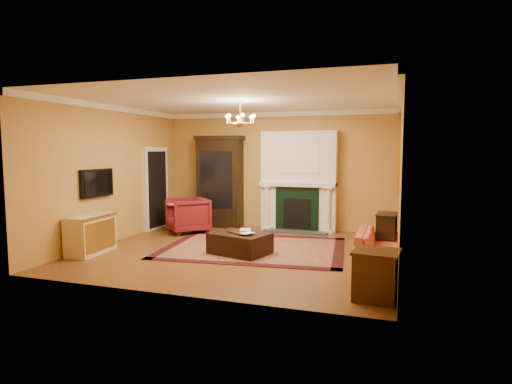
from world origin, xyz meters
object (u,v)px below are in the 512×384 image
at_px(china_cabinet, 220,183).
at_px(wingback_armchair, 188,214).
at_px(coral_sofa, 378,240).
at_px(end_table, 376,276).
at_px(console_table, 387,232).
at_px(leather_ottoman, 240,243).
at_px(commode, 91,234).
at_px(pedestal_table, 174,215).

height_order(china_cabinet, wingback_armchair, china_cabinet).
xyz_separation_m(china_cabinet, coral_sofa, (4.15, -2.35, -0.78)).
relative_size(end_table, console_table, 0.90).
xyz_separation_m(coral_sofa, leather_ottoman, (-2.57, -0.38, -0.15)).
height_order(coral_sofa, console_table, coral_sofa).
relative_size(china_cabinet, commode, 2.26).
bearing_deg(end_table, wingback_armchair, 143.23).
height_order(china_cabinet, coral_sofa, china_cabinet).
relative_size(pedestal_table, commode, 0.69).
relative_size(china_cabinet, coral_sofa, 1.23).
height_order(commode, end_table, commode).
bearing_deg(console_table, coral_sofa, -94.11).
bearing_deg(end_table, commode, 170.33).
bearing_deg(wingback_armchair, end_table, 9.41).
bearing_deg(console_table, pedestal_table, 178.69).
distance_m(pedestal_table, end_table, 6.24).
bearing_deg(china_cabinet, leather_ottoman, -60.63).
relative_size(pedestal_table, coral_sofa, 0.37).
relative_size(commode, end_table, 1.58).
distance_m(pedestal_table, leather_ottoman, 3.04).
bearing_deg(wingback_armchair, console_table, 41.89).
bearing_deg(commode, end_table, -12.52).
height_order(wingback_armchair, commode, wingback_armchair).
bearing_deg(coral_sofa, end_table, -177.75).
bearing_deg(coral_sofa, commode, 103.44).
relative_size(commode, console_table, 1.42).
distance_m(wingback_armchair, console_table, 4.72).
relative_size(wingback_armchair, end_table, 1.46).
bearing_deg(pedestal_table, wingback_armchair, -14.68).
relative_size(pedestal_table, leather_ottoman, 0.65).
relative_size(coral_sofa, end_table, 2.90).
distance_m(china_cabinet, end_table, 6.25).
distance_m(china_cabinet, wingback_armchair, 1.33).
relative_size(end_table, leather_ottoman, 0.60).
distance_m(china_cabinet, coral_sofa, 4.83).
bearing_deg(coral_sofa, leather_ottoman, 98.75).
relative_size(wingback_armchair, pedestal_table, 1.35).
distance_m(commode, leather_ottoman, 2.94).
distance_m(commode, console_table, 5.93).
relative_size(coral_sofa, console_table, 2.61).
height_order(end_table, leather_ottoman, end_table).
xyz_separation_m(pedestal_table, commode, (-0.35, -2.66, -0.03)).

